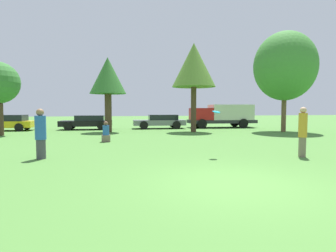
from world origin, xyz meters
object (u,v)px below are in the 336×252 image
person_catcher (303,131)px  tree_1 (108,77)px  parked_car_yellow (6,122)px  tree_2 (194,66)px  frisbee (216,112)px  tree_3 (285,66)px  bystander_sitting (106,133)px  delivery_truck_red (222,115)px  person_thrower (41,134)px  parked_car_black (87,122)px  parked_car_grey (160,121)px

person_catcher → tree_1: size_ratio=0.33×
parked_car_yellow → tree_2: bearing=166.6°
tree_2 → parked_car_yellow: 15.31m
frisbee → tree_3: bearing=46.0°
bystander_sitting → delivery_truck_red: (10.35, 9.38, 0.73)m
frisbee → parked_car_yellow: size_ratio=0.07×
tree_1 → bystander_sitting: bearing=-90.7°
person_thrower → tree_2: (8.44, 9.80, 4.03)m
tree_1 → frisbee: bearing=-71.3°
parked_car_yellow → person_thrower: bearing=114.9°
bystander_sitting → frisbee: bearing=-53.4°
tree_2 → tree_3: size_ratio=0.88×
person_thrower → bystander_sitting: bearing=74.5°
parked_car_black → parked_car_grey: parked_car_grey is taller
parked_car_yellow → tree_3: bearing=168.4°
frisbee → delivery_truck_red: delivery_truck_red is taller
frisbee → parked_car_yellow: bearing=129.0°
person_thrower → person_catcher: (9.13, -1.46, 0.05)m
person_catcher → tree_3: 12.37m
bystander_sitting → parked_car_grey: parked_car_grey is taller
bystander_sitting → parked_car_yellow: (-7.82, 9.22, 0.21)m
frisbee → tree_1: size_ratio=0.05×
bystander_sitting → person_thrower: bearing=-114.6°
person_catcher → delivery_truck_red: (3.35, 15.47, 0.25)m
person_catcher → bystander_sitting: person_catcher is taller
parked_car_black → person_catcher: bearing=122.1°
person_thrower → frisbee: size_ratio=6.01×
tree_1 → parked_car_yellow: (-7.90, 3.04, -3.41)m
delivery_truck_red → parked_car_black: bearing=3.4°
person_thrower → frisbee: bearing=2.2°
parked_car_yellow → parked_car_grey: size_ratio=0.95×
person_thrower → person_catcher: bearing=-0.0°
tree_1 → tree_3: bearing=-9.7°
person_catcher → bystander_sitting: 9.29m
person_thrower → person_catcher: size_ratio=0.97×
parked_car_yellow → parked_car_black: parked_car_yellow is taller
person_catcher → tree_2: tree_2 is taller
delivery_truck_red → tree_2: bearing=48.8°
tree_3 → parked_car_yellow: tree_3 is taller
bystander_sitting → parked_car_grey: bearing=63.9°
person_thrower → person_catcher: 9.24m
person_catcher → frisbee: size_ratio=6.21×
parked_car_black → tree_3: bearing=162.9°
tree_2 → parked_car_grey: size_ratio=1.44×
tree_2 → tree_3: tree_3 is taller
person_catcher → parked_car_yellow: (-14.83, 15.31, -0.27)m
tree_1 → tree_3: tree_3 is taller
tree_2 → tree_1: bearing=170.8°
person_thrower → tree_1: size_ratio=0.32×
person_catcher → frisbee: 3.17m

